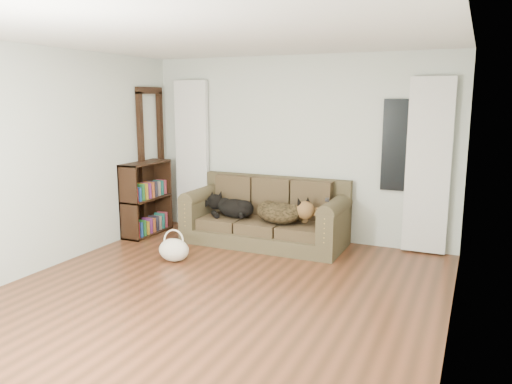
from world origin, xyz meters
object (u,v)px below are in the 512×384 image
at_px(tote_bag, 174,249).
at_px(bookshelf, 146,201).
at_px(dog_black_lab, 233,208).
at_px(sofa, 265,212).
at_px(dog_shepherd, 282,213).

distance_m(tote_bag, bookshelf, 1.47).
distance_m(dog_black_lab, tote_bag, 1.21).
bearing_deg(sofa, dog_shepherd, -19.45).
height_order(tote_bag, bookshelf, bookshelf).
relative_size(dog_shepherd, bookshelf, 0.64).
xyz_separation_m(dog_shepherd, tote_bag, (-1.02, -1.07, -0.33)).
xyz_separation_m(sofa, tote_bag, (-0.73, -1.17, -0.29)).
bearing_deg(bookshelf, dog_shepherd, -0.64).
distance_m(dog_shepherd, tote_bag, 1.51).
distance_m(dog_shepherd, bookshelf, 2.11).
bearing_deg(tote_bag, dog_shepherd, 46.32).
height_order(sofa, dog_black_lab, sofa).
distance_m(dog_black_lab, dog_shepherd, 0.77).
xyz_separation_m(sofa, dog_shepherd, (0.29, -0.10, 0.04)).
relative_size(dog_shepherd, tote_bag, 1.75).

